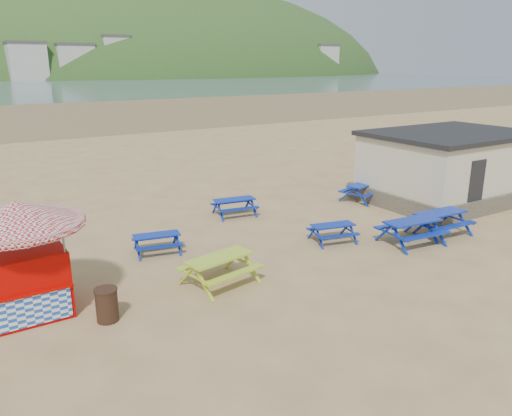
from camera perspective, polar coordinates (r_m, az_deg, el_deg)
ground at (r=17.31m, az=1.68°, el=-4.53°), size 400.00×400.00×0.00m
wet_sand at (r=69.30m, az=-24.80°, el=9.78°), size 400.00×400.00×0.00m
picnic_table_blue_a at (r=17.09m, az=-11.25°, el=-3.99°), size 1.75×1.52×0.64m
picnic_table_blue_b at (r=20.80m, az=-2.48°, el=0.11°), size 1.89×1.61×0.71m
picnic_table_blue_c at (r=23.58m, az=12.12°, el=1.82°), size 2.28×2.04×0.80m
picnic_table_blue_d at (r=17.98m, az=8.75°, el=-2.83°), size 1.77×1.54×0.64m
picnic_table_blue_e at (r=19.71m, az=20.21°, el=-1.62°), size 2.12×1.75×0.86m
picnic_table_blue_f at (r=18.37m, az=17.34°, el=-2.62°), size 2.21×1.85×0.86m
picnic_table_yellow at (r=14.48m, az=-4.18°, el=-7.10°), size 2.27×1.96×0.84m
ice_cream_kiosk at (r=13.63m, az=-25.42°, el=-3.75°), size 3.37×3.37×2.95m
litter_bin at (r=13.02m, az=-16.69°, el=-10.53°), size 0.58×0.58×0.85m
amenity_block at (r=24.69m, az=21.14°, el=4.51°), size 7.40×5.40×3.15m
headland_town at (r=263.00m, az=-10.08°, el=12.61°), size 264.00×144.00×108.00m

